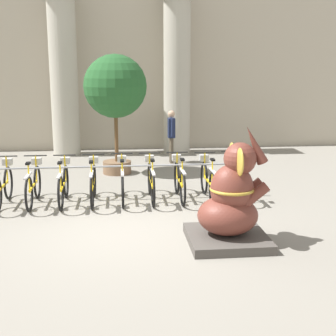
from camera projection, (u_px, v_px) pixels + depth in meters
ground_plane at (128, 230)px, 8.31m from camera, size 60.00×60.00×0.00m
building_facade at (121, 62)px, 16.04m from camera, size 20.00×0.20×6.00m
column_left at (64, 74)px, 14.96m from camera, size 1.10×1.10×5.16m
column_right at (177, 74)px, 15.34m from camera, size 1.10×1.10×5.16m
bike_rack at (122, 171)px, 10.07m from camera, size 5.55×0.05×0.77m
bicycle_0 at (3, 186)px, 9.71m from camera, size 0.48×1.73×0.99m
bicycle_1 at (33, 185)px, 9.78m from camera, size 0.48×1.73×0.99m
bicycle_2 at (63, 184)px, 9.84m from camera, size 0.48×1.73×0.99m
bicycle_3 at (93, 183)px, 9.92m from camera, size 0.48×1.73×0.99m
bicycle_4 at (122, 182)px, 10.03m from camera, size 0.48×1.73×0.99m
bicycle_5 at (151, 181)px, 10.09m from camera, size 0.48×1.73×0.99m
bicycle_6 at (179, 181)px, 10.17m from camera, size 0.48×1.73×0.99m
bicycle_7 at (208, 181)px, 10.16m from camera, size 0.48×1.73×0.99m
bicycle_8 at (235, 179)px, 10.29m from camera, size 0.48×1.73×0.99m
elephant_statue at (231, 204)px, 7.58m from camera, size 1.29×1.29×1.96m
person_pedestrian at (171, 132)px, 13.98m from camera, size 0.21×0.47×1.58m
potted_tree at (115, 90)px, 12.29m from camera, size 1.67×1.67×3.18m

